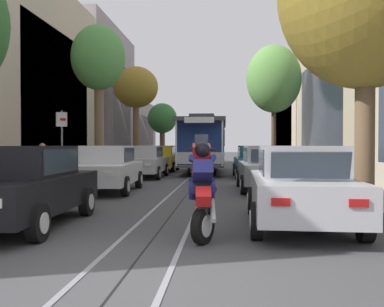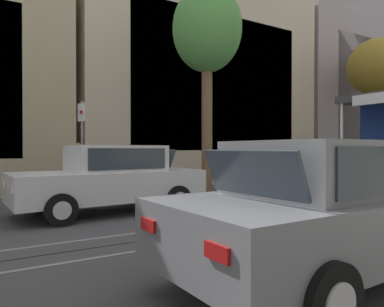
{
  "view_description": "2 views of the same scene",
  "coord_description": "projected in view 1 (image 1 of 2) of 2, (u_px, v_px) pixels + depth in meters",
  "views": [
    {
      "loc": [
        1.21,
        -4.93,
        1.59
      ],
      "look_at": [
        -0.59,
        18.95,
        1.14
      ],
      "focal_mm": 40.23,
      "sensor_mm": 36.0,
      "label": 1
    },
    {
      "loc": [
        5.38,
        6.68,
        1.49
      ],
      "look_at": [
        -2.18,
        11.39,
        1.39
      ],
      "focal_mm": 33.72,
      "sensor_mm": 36.0,
      "label": 2
    }
  ],
  "objects": [
    {
      "name": "parked_car_silver_near_right",
      "position": [
        300.0,
        186.0,
        8.41
      ],
      "size": [
        2.11,
        4.41,
        1.58
      ],
      "color": "#B7B7BC",
      "rests_on": "ground"
    },
    {
      "name": "parked_car_black_near_left",
      "position": [
        23.0,
        186.0,
        8.44
      ],
      "size": [
        2.06,
        4.39,
        1.58
      ],
      "color": "black",
      "rests_on": "ground"
    },
    {
      "name": "motorcycle_with_rider",
      "position": [
        202.0,
        184.0,
        7.33
      ],
      "size": [
        0.55,
        1.87,
        1.79
      ],
      "color": "black",
      "rests_on": "ground"
    },
    {
      "name": "parked_car_grey_second_right",
      "position": [
        266.0,
        168.0,
        15.1
      ],
      "size": [
        2.05,
        4.38,
        1.58
      ],
      "color": "slate",
      "rests_on": "ground"
    },
    {
      "name": "trolley_track_rails",
      "position": [
        205.0,
        171.0,
        26.81
      ],
      "size": [
        1.14,
        55.68,
        0.01
      ],
      "color": "gray",
      "rests_on": "ground"
    },
    {
      "name": "ground_plane",
      "position": [
        203.0,
        174.0,
        24.05
      ],
      "size": [
        160.0,
        160.0,
        0.0
      ],
      "primitive_type": "plane",
      "color": "#424244"
    },
    {
      "name": "street_tree_kerb_right_second",
      "position": [
        274.0,
        79.0,
        28.66
      ],
      "size": [
        3.65,
        3.19,
        8.3
      ],
      "color": "#4C3826",
      "rests_on": "ground"
    },
    {
      "name": "cable_car_trolley",
      "position": [
        204.0,
        144.0,
        25.44
      ],
      "size": [
        2.57,
        9.14,
        3.28
      ],
      "color": "navy",
      "rests_on": "ground"
    },
    {
      "name": "street_sign_post",
      "position": [
        62.0,
        142.0,
        14.54
      ],
      "size": [
        0.36,
        0.1,
        2.77
      ],
      "color": "slate",
      "rests_on": "ground"
    },
    {
      "name": "parked_car_yellow_fourth_left",
      "position": [
        161.0,
        158.0,
        26.77
      ],
      "size": [
        2.02,
        4.37,
        1.58
      ],
      "color": "gold",
      "rests_on": "ground"
    },
    {
      "name": "street_tree_kerb_left_second",
      "position": [
        98.0,
        60.0,
        18.43
      ],
      "size": [
        2.31,
        2.19,
        6.76
      ],
      "color": "brown",
      "rests_on": "ground"
    },
    {
      "name": "parked_car_navy_fifth_left",
      "position": [
        173.0,
        156.0,
        33.67
      ],
      "size": [
        2.11,
        4.41,
        1.58
      ],
      "color": "#19234C",
      "rests_on": "ground"
    },
    {
      "name": "parked_car_white_sixth_left",
      "position": [
        181.0,
        154.0,
        39.75
      ],
      "size": [
        2.08,
        4.4,
        1.58
      ],
      "color": "silver",
      "rests_on": "ground"
    },
    {
      "name": "parked_car_white_second_left",
      "position": [
        107.0,
        168.0,
        14.74
      ],
      "size": [
        2.12,
        4.41,
        1.58
      ],
      "color": "silver",
      "rests_on": "ground"
    },
    {
      "name": "parked_car_silver_mid_left",
      "position": [
        144.0,
        161.0,
        21.2
      ],
      "size": [
        2.01,
        4.36,
        1.58
      ],
      "color": "#B7B7BC",
      "rests_on": "ground"
    },
    {
      "name": "parked_car_teal_mid_right",
      "position": [
        254.0,
        161.0,
        21.26
      ],
      "size": [
        2.07,
        4.39,
        1.58
      ],
      "color": "#196B70",
      "rests_on": "ground"
    },
    {
      "name": "street_tree_kerb_left_fourth",
      "position": [
        162.0,
        119.0,
        37.89
      ],
      "size": [
        2.56,
        2.59,
        5.31
      ],
      "color": "brown",
      "rests_on": "ground"
    },
    {
      "name": "building_facade_left",
      "position": [
        59.0,
        100.0,
        27.18
      ],
      "size": [
        4.89,
        47.38,
        10.61
      ],
      "color": "tan",
      "rests_on": "ground"
    },
    {
      "name": "building_facade_right",
      "position": [
        356.0,
        103.0,
        27.17
      ],
      "size": [
        5.65,
        47.38,
        9.42
      ],
      "color": "#BCAD93",
      "rests_on": "ground"
    },
    {
      "name": "street_tree_kerb_left_mid",
      "position": [
        136.0,
        89.0,
        28.82
      ],
      "size": [
        2.99,
        2.61,
        6.89
      ],
      "color": "brown",
      "rests_on": "ground"
    },
    {
      "name": "pedestrian_on_left_pavement",
      "position": [
        43.0,
        164.0,
        14.71
      ],
      "size": [
        0.55,
        0.4,
        1.67
      ],
      "color": "#4C4233",
      "rests_on": "ground"
    }
  ]
}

